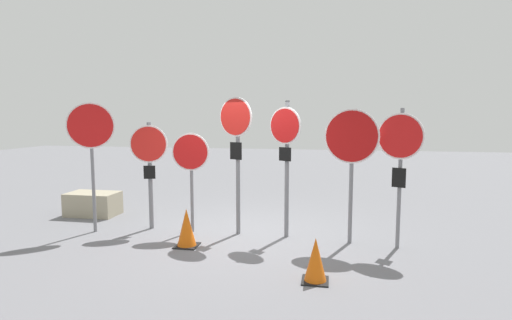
{
  "coord_description": "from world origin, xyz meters",
  "views": [
    {
      "loc": [
        1.59,
        -7.16,
        2.24
      ],
      "look_at": [
        0.27,
        0.0,
        1.44
      ],
      "focal_mm": 28.0,
      "sensor_mm": 36.0,
      "label": 1
    }
  ],
  "objects_px": {
    "stop_sign_2": "(191,160)",
    "storage_crate": "(93,204)",
    "stop_sign_3": "(236,139)",
    "traffic_cone_0": "(187,228)",
    "stop_sign_4": "(286,146)",
    "stop_sign_0": "(91,136)",
    "traffic_cone_1": "(315,260)",
    "stop_sign_1": "(149,157)",
    "stop_sign_6": "(400,150)",
    "stop_sign_5": "(351,146)"
  },
  "relations": [
    {
      "from": "stop_sign_2",
      "to": "stop_sign_4",
      "type": "relative_size",
      "value": 0.76
    },
    {
      "from": "stop_sign_5",
      "to": "storage_crate",
      "type": "distance_m",
      "value": 5.92
    },
    {
      "from": "stop_sign_2",
      "to": "traffic_cone_0",
      "type": "xyz_separation_m",
      "value": [
        0.2,
        -0.82,
        -1.09
      ]
    },
    {
      "from": "stop_sign_0",
      "to": "stop_sign_6",
      "type": "bearing_deg",
      "value": -29.24
    },
    {
      "from": "stop_sign_1",
      "to": "stop_sign_4",
      "type": "xyz_separation_m",
      "value": [
        2.69,
        -0.06,
        0.26
      ]
    },
    {
      "from": "stop_sign_4",
      "to": "stop_sign_5",
      "type": "relative_size",
      "value": 1.07
    },
    {
      "from": "stop_sign_0",
      "to": "stop_sign_1",
      "type": "bearing_deg",
      "value": -6.95
    },
    {
      "from": "stop_sign_2",
      "to": "traffic_cone_0",
      "type": "distance_m",
      "value": 1.38
    },
    {
      "from": "stop_sign_4",
      "to": "traffic_cone_1",
      "type": "xyz_separation_m",
      "value": [
        0.63,
        -1.93,
        -1.4
      ]
    },
    {
      "from": "stop_sign_5",
      "to": "traffic_cone_0",
      "type": "xyz_separation_m",
      "value": [
        -2.77,
        -0.65,
        -1.4
      ]
    },
    {
      "from": "stop_sign_1",
      "to": "traffic_cone_1",
      "type": "xyz_separation_m",
      "value": [
        3.32,
        -1.98,
        -1.14
      ]
    },
    {
      "from": "stop_sign_0",
      "to": "stop_sign_6",
      "type": "distance_m",
      "value": 5.61
    },
    {
      "from": "stop_sign_6",
      "to": "traffic_cone_0",
      "type": "distance_m",
      "value": 3.84
    },
    {
      "from": "stop_sign_3",
      "to": "traffic_cone_0",
      "type": "xyz_separation_m",
      "value": [
        -0.69,
        -0.85,
        -1.5
      ]
    },
    {
      "from": "traffic_cone_0",
      "to": "storage_crate",
      "type": "distance_m",
      "value": 3.34
    },
    {
      "from": "stop_sign_0",
      "to": "traffic_cone_1",
      "type": "distance_m",
      "value": 4.83
    },
    {
      "from": "stop_sign_4",
      "to": "storage_crate",
      "type": "distance_m",
      "value": 4.79
    },
    {
      "from": "stop_sign_0",
      "to": "stop_sign_3",
      "type": "distance_m",
      "value": 2.77
    },
    {
      "from": "traffic_cone_0",
      "to": "stop_sign_5",
      "type": "bearing_deg",
      "value": 13.19
    },
    {
      "from": "stop_sign_3",
      "to": "stop_sign_5",
      "type": "bearing_deg",
      "value": 18.71
    },
    {
      "from": "stop_sign_4",
      "to": "stop_sign_6",
      "type": "distance_m",
      "value": 1.96
    },
    {
      "from": "stop_sign_4",
      "to": "traffic_cone_0",
      "type": "height_order",
      "value": "stop_sign_4"
    },
    {
      "from": "stop_sign_0",
      "to": "stop_sign_5",
      "type": "distance_m",
      "value": 4.83
    },
    {
      "from": "traffic_cone_0",
      "to": "stop_sign_6",
      "type": "bearing_deg",
      "value": 8.5
    },
    {
      "from": "stop_sign_1",
      "to": "storage_crate",
      "type": "distance_m",
      "value": 2.29
    },
    {
      "from": "stop_sign_5",
      "to": "stop_sign_6",
      "type": "xyz_separation_m",
      "value": [
        0.78,
        -0.12,
        -0.04
      ]
    },
    {
      "from": "stop_sign_6",
      "to": "storage_crate",
      "type": "bearing_deg",
      "value": -164.64
    },
    {
      "from": "storage_crate",
      "to": "stop_sign_1",
      "type": "bearing_deg",
      "value": -24.45
    },
    {
      "from": "stop_sign_4",
      "to": "traffic_cone_0",
      "type": "distance_m",
      "value": 2.28
    },
    {
      "from": "stop_sign_1",
      "to": "storage_crate",
      "type": "height_order",
      "value": "stop_sign_1"
    },
    {
      "from": "stop_sign_4",
      "to": "stop_sign_5",
      "type": "bearing_deg",
      "value": 20.05
    },
    {
      "from": "stop_sign_3",
      "to": "stop_sign_4",
      "type": "relative_size",
      "value": 1.03
    },
    {
      "from": "stop_sign_6",
      "to": "stop_sign_4",
      "type": "bearing_deg",
      "value": -163.15
    },
    {
      "from": "stop_sign_0",
      "to": "traffic_cone_1",
      "type": "relative_size",
      "value": 4.1
    },
    {
      "from": "storage_crate",
      "to": "stop_sign_6",
      "type": "bearing_deg",
      "value": -10.34
    },
    {
      "from": "stop_sign_2",
      "to": "traffic_cone_0",
      "type": "bearing_deg",
      "value": -82.94
    },
    {
      "from": "stop_sign_3",
      "to": "traffic_cone_0",
      "type": "distance_m",
      "value": 1.86
    },
    {
      "from": "stop_sign_0",
      "to": "stop_sign_5",
      "type": "height_order",
      "value": "stop_sign_0"
    },
    {
      "from": "stop_sign_6",
      "to": "storage_crate",
      "type": "distance_m",
      "value": 6.68
    },
    {
      "from": "stop_sign_5",
      "to": "traffic_cone_1",
      "type": "xyz_separation_m",
      "value": [
        -0.53,
        -1.74,
        -1.43
      ]
    },
    {
      "from": "traffic_cone_0",
      "to": "traffic_cone_1",
      "type": "distance_m",
      "value": 2.5
    },
    {
      "from": "stop_sign_1",
      "to": "stop_sign_6",
      "type": "relative_size",
      "value": 0.89
    },
    {
      "from": "stop_sign_0",
      "to": "stop_sign_5",
      "type": "xyz_separation_m",
      "value": [
        4.82,
        0.17,
        -0.14
      ]
    },
    {
      "from": "stop_sign_4",
      "to": "stop_sign_1",
      "type": "bearing_deg",
      "value": -152.14
    },
    {
      "from": "traffic_cone_0",
      "to": "traffic_cone_1",
      "type": "xyz_separation_m",
      "value": [
        2.24,
        -1.09,
        -0.03
      ]
    },
    {
      "from": "stop_sign_2",
      "to": "stop_sign_3",
      "type": "bearing_deg",
      "value": -4.96
    },
    {
      "from": "stop_sign_2",
      "to": "stop_sign_5",
      "type": "bearing_deg",
      "value": -9.84
    },
    {
      "from": "stop_sign_2",
      "to": "storage_crate",
      "type": "xyz_separation_m",
      "value": [
        -2.67,
        0.88,
        -1.16
      ]
    },
    {
      "from": "stop_sign_2",
      "to": "storage_crate",
      "type": "bearing_deg",
      "value": 155.27
    },
    {
      "from": "stop_sign_2",
      "to": "stop_sign_4",
      "type": "height_order",
      "value": "stop_sign_4"
    }
  ]
}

